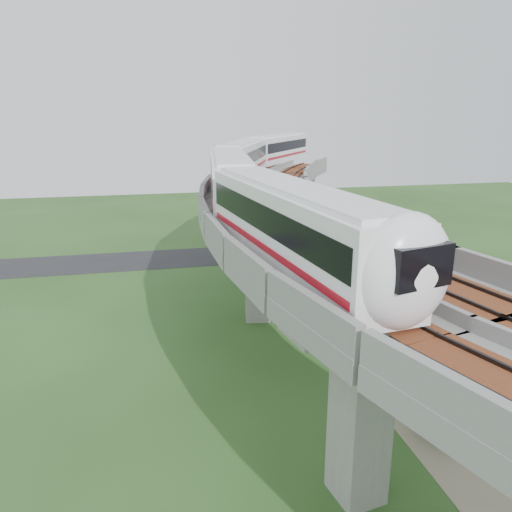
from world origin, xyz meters
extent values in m
plane|color=#2A481C|center=(0.00, 0.00, 0.00)|extent=(160.00, 160.00, 0.00)
cube|color=gray|center=(14.00, -2.00, 0.02)|extent=(18.00, 26.00, 0.04)
cube|color=#232326|center=(0.00, 30.00, 0.01)|extent=(60.00, 8.00, 0.03)
cube|color=#99968E|center=(9.12, 31.80, 4.20)|extent=(2.86, 2.93, 8.40)
cube|color=#99968E|center=(9.12, 31.80, 9.00)|extent=(7.21, 5.74, 1.20)
cube|color=#99968E|center=(0.91, 10.42, 4.20)|extent=(2.35, 2.51, 8.40)
cube|color=#99968E|center=(0.91, 10.42, 9.00)|extent=(7.31, 3.58, 1.20)
cube|color=#99968E|center=(0.91, -10.42, 4.20)|extent=(2.35, 2.51, 8.40)
cube|color=#99968E|center=(0.91, -10.42, 9.00)|extent=(7.31, 3.58, 1.20)
cube|color=gray|center=(6.19, 26.54, 10.00)|extent=(16.42, 20.91, 0.80)
cube|color=gray|center=(2.33, 28.44, 10.90)|extent=(8.66, 17.08, 1.00)
cube|color=gray|center=(10.04, 24.64, 10.90)|extent=(8.66, 17.08, 1.00)
cube|color=brown|center=(4.21, 27.51, 10.46)|extent=(10.68, 18.08, 0.12)
cube|color=black|center=(4.21, 27.51, 10.58)|extent=(9.69, 17.59, 0.12)
cube|color=brown|center=(8.16, 25.56, 10.46)|extent=(10.68, 18.08, 0.12)
cube|color=black|center=(8.16, 25.56, 10.58)|extent=(9.69, 17.59, 0.12)
cube|color=gray|center=(0.70, 9.13, 10.00)|extent=(11.77, 20.03, 0.80)
cube|color=gray|center=(-3.55, 9.78, 10.90)|extent=(3.22, 18.71, 1.00)
cube|color=gray|center=(4.95, 8.47, 10.90)|extent=(3.22, 18.71, 1.00)
cube|color=brown|center=(-1.48, 9.46, 10.46)|extent=(5.44, 19.05, 0.12)
cube|color=black|center=(-1.48, 9.46, 10.58)|extent=(4.35, 18.88, 0.12)
cube|color=brown|center=(2.87, 8.79, 10.46)|extent=(5.44, 19.05, 0.12)
cube|color=black|center=(2.87, 8.79, 10.58)|extent=(4.35, 18.88, 0.12)
cube|color=gray|center=(0.70, -9.13, 10.00)|extent=(11.77, 20.03, 0.80)
cube|color=gray|center=(-3.55, -9.78, 10.90)|extent=(3.22, 18.71, 1.00)
cube|color=gray|center=(4.95, -8.47, 10.90)|extent=(3.22, 18.71, 1.00)
cube|color=brown|center=(-1.48, -9.46, 10.46)|extent=(5.44, 19.05, 0.12)
cube|color=black|center=(-1.48, -9.46, 10.58)|extent=(4.35, 18.88, 0.12)
cube|color=brown|center=(2.87, -8.79, 10.46)|extent=(5.44, 19.05, 0.12)
cube|color=black|center=(2.87, -8.79, 10.58)|extent=(4.35, 18.88, 0.12)
cube|color=white|center=(-1.67, -8.12, 12.24)|extent=(4.64, 15.22, 3.20)
cube|color=white|center=(-1.67, -8.12, 13.94)|extent=(4.00, 14.41, 0.22)
cube|color=black|center=(-1.67, -8.12, 12.69)|extent=(4.62, 14.64, 1.15)
cube|color=#AB111D|center=(-1.67, -8.12, 11.49)|extent=(4.62, 14.64, 0.30)
cube|color=black|center=(-1.67, -8.12, 10.78)|extent=(3.55, 12.89, 0.28)
cube|color=white|center=(-1.75, 7.44, 12.24)|extent=(4.47, 15.22, 3.20)
cube|color=white|center=(-1.75, 7.44, 13.94)|extent=(3.85, 14.41, 0.22)
cube|color=black|center=(-1.75, 7.44, 12.69)|extent=(4.46, 14.63, 1.15)
cube|color=#AB111D|center=(-1.75, 7.44, 11.49)|extent=(4.46, 14.63, 0.30)
cube|color=black|center=(-1.75, 7.44, 10.78)|extent=(3.41, 12.89, 0.28)
cube|color=white|center=(2.02, 22.53, 12.24)|extent=(7.95, 14.96, 3.20)
cube|color=white|center=(2.02, 22.53, 13.94)|extent=(7.17, 14.06, 0.22)
cube|color=black|center=(2.02, 22.53, 12.69)|extent=(7.79, 14.42, 1.15)
cube|color=#AB111D|center=(2.02, 22.53, 11.49)|extent=(7.79, 14.42, 0.30)
cube|color=black|center=(2.02, 22.53, 10.78)|extent=(6.39, 12.57, 0.28)
cube|color=white|center=(9.43, 36.21, 12.24)|extent=(10.93, 13.77, 3.20)
cube|color=white|center=(9.43, 36.21, 13.94)|extent=(10.05, 12.84, 0.22)
cube|color=black|center=(9.43, 36.21, 12.69)|extent=(10.63, 13.31, 1.15)
cube|color=#AB111D|center=(9.43, 36.21, 11.49)|extent=(10.63, 13.31, 0.30)
cube|color=black|center=(9.43, 36.21, 10.78)|extent=(8.97, 11.47, 0.28)
ellipsoid|color=white|center=(-0.30, -15.25, 12.39)|extent=(3.67, 2.58, 3.64)
cylinder|color=#2D382D|center=(12.25, 19.29, 0.75)|extent=(0.08, 0.08, 1.50)
cube|color=#2D382D|center=(11.38, 16.98, 0.75)|extent=(1.69, 4.77, 1.40)
cylinder|color=#2D382D|center=(10.62, 14.63, 0.75)|extent=(0.08, 0.08, 1.50)
cube|color=#2D382D|center=(9.98, 12.24, 0.75)|extent=(1.23, 4.91, 1.40)
cylinder|color=#2D382D|center=(9.45, 9.83, 0.75)|extent=(0.08, 0.08, 1.50)
cube|color=#2D382D|center=(9.03, 7.39, 0.75)|extent=(0.75, 4.99, 1.40)
cylinder|color=#2D382D|center=(8.74, 4.94, 0.75)|extent=(0.08, 0.08, 1.50)
cube|color=#2D382D|center=(8.56, 2.47, 0.75)|extent=(0.27, 5.04, 1.40)
cylinder|color=#2D382D|center=(8.50, 0.00, 0.75)|extent=(0.08, 0.08, 1.50)
cube|color=#2D382D|center=(8.56, -2.47, 0.75)|extent=(0.27, 5.04, 1.40)
cylinder|color=#2D382D|center=(8.74, -4.94, 0.75)|extent=(0.08, 0.08, 1.50)
cube|color=#2D382D|center=(9.03, -7.39, 0.75)|extent=(0.75, 4.99, 1.40)
cylinder|color=#2D382D|center=(9.45, -9.83, 0.75)|extent=(0.08, 0.08, 1.50)
cylinder|color=#382314|center=(12.02, 22.03, 0.56)|extent=(0.18, 0.18, 1.13)
ellipsoid|color=#1C3D13|center=(12.02, 22.03, 1.86)|extent=(2.43, 2.43, 2.07)
cylinder|color=#382314|center=(9.01, 16.66, 0.56)|extent=(0.18, 0.18, 1.11)
ellipsoid|color=#1C3D13|center=(9.01, 16.66, 1.87)|extent=(2.52, 2.52, 2.14)
cylinder|color=#382314|center=(6.28, 7.51, 0.47)|extent=(0.18, 0.18, 0.95)
ellipsoid|color=#1C3D13|center=(6.28, 7.51, 1.76)|extent=(2.72, 2.72, 2.31)
cylinder|color=#382314|center=(7.01, -2.57, 0.68)|extent=(0.18, 0.18, 1.36)
ellipsoid|color=#1C3D13|center=(7.01, -2.57, 2.11)|extent=(2.52, 2.52, 2.14)
cylinder|color=#382314|center=(7.07, -7.32, 0.48)|extent=(0.18, 0.18, 0.97)
ellipsoid|color=#1C3D13|center=(7.07, -7.32, 1.68)|extent=(2.36, 2.36, 2.00)
imported|color=black|center=(13.43, 3.69, 0.61)|extent=(4.19, 2.38, 1.14)
camera|label=1|loc=(-7.59, -28.02, 16.97)|focal=35.00mm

